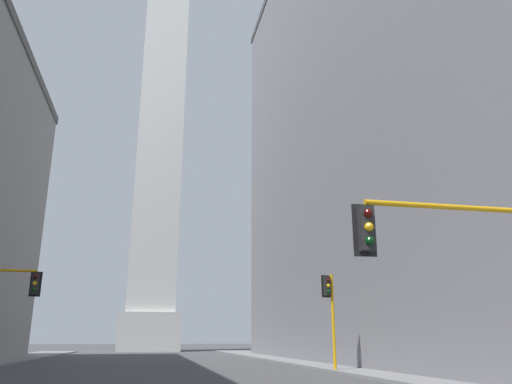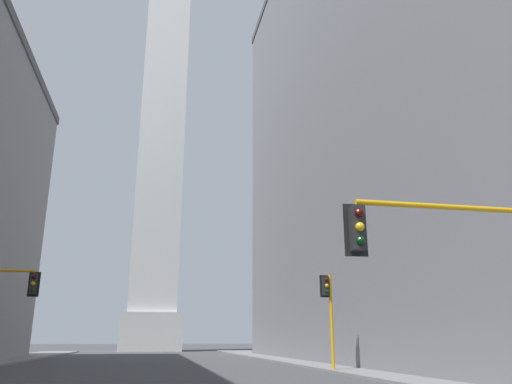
# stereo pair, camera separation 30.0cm
# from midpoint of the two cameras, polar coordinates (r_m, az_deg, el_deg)

# --- Properties ---
(sidewalk_right) EXTENTS (5.00, 96.04, 0.15)m
(sidewalk_right) POSITION_cam_midpoint_polar(r_m,az_deg,el_deg) (33.90, 10.66, -19.15)
(sidewalk_right) COLOR slate
(sidewalk_right) RESTS_ON ground_plane
(building_right) EXTENTS (22.27, 57.24, 45.22)m
(building_right) POSITION_cam_midpoint_polar(r_m,az_deg,el_deg) (47.51, 19.85, 10.56)
(building_right) COLOR slate
(building_right) RESTS_ON ground_plane
(obelisk) EXTENTS (9.31, 9.31, 75.94)m
(obelisk) POSITION_cam_midpoint_polar(r_m,az_deg,el_deg) (89.62, -10.91, 6.66)
(obelisk) COLOR silver
(obelisk) RESTS_ON ground_plane
(traffic_light_near_right) EXTENTS (5.75, 0.52, 5.19)m
(traffic_light_near_right) POSITION_cam_midpoint_polar(r_m,az_deg,el_deg) (14.05, 24.55, -6.16)
(traffic_light_near_right) COLOR orange
(traffic_light_near_right) RESTS_ON ground_plane
(traffic_light_mid_right) EXTENTS (0.79, 0.52, 5.58)m
(traffic_light_mid_right) POSITION_cam_midpoint_polar(r_m,az_deg,el_deg) (30.61, 8.22, -12.82)
(traffic_light_mid_right) COLOR orange
(traffic_light_mid_right) RESTS_ON ground_plane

